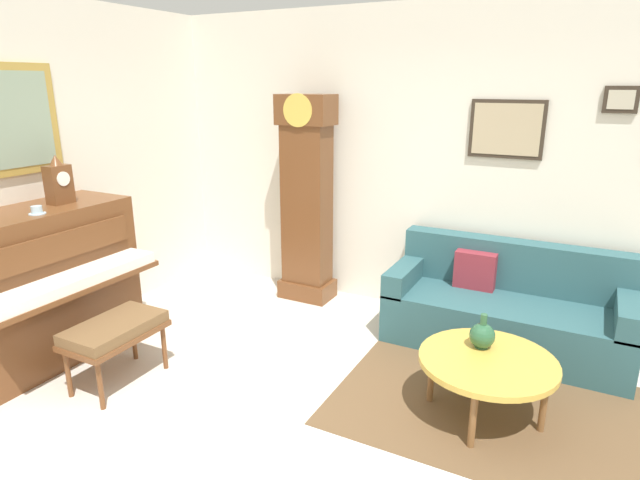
{
  "coord_description": "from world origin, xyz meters",
  "views": [
    {
      "loc": [
        1.45,
        -2.34,
        2.13
      ],
      "look_at": [
        -0.45,
        1.28,
        0.9
      ],
      "focal_mm": 29.64,
      "sensor_mm": 36.0,
      "label": 1
    }
  ],
  "objects_px": {
    "mantel_clock": "(59,182)",
    "green_jug": "(482,335)",
    "coffee_table": "(488,363)",
    "piano": "(42,286)",
    "grandfather_clock": "(307,205)",
    "teacup": "(37,211)",
    "piano_bench": "(115,332)",
    "couch": "(506,309)"
  },
  "relations": [
    {
      "from": "piano",
      "to": "piano_bench",
      "type": "height_order",
      "value": "piano"
    },
    {
      "from": "piano_bench",
      "to": "grandfather_clock",
      "type": "bearing_deg",
      "value": 77.93
    },
    {
      "from": "grandfather_clock",
      "to": "green_jug",
      "type": "distance_m",
      "value": 2.28
    },
    {
      "from": "piano_bench",
      "to": "teacup",
      "type": "relative_size",
      "value": 6.03
    },
    {
      "from": "grandfather_clock",
      "to": "green_jug",
      "type": "height_order",
      "value": "grandfather_clock"
    },
    {
      "from": "grandfather_clock",
      "to": "couch",
      "type": "height_order",
      "value": "grandfather_clock"
    },
    {
      "from": "mantel_clock",
      "to": "grandfather_clock",
      "type": "bearing_deg",
      "value": 55.78
    },
    {
      "from": "teacup",
      "to": "couch",
      "type": "bearing_deg",
      "value": 33.16
    },
    {
      "from": "grandfather_clock",
      "to": "mantel_clock",
      "type": "relative_size",
      "value": 5.34
    },
    {
      "from": "grandfather_clock",
      "to": "coffee_table",
      "type": "distance_m",
      "value": 2.43
    },
    {
      "from": "piano_bench",
      "to": "couch",
      "type": "height_order",
      "value": "couch"
    },
    {
      "from": "coffee_table",
      "to": "teacup",
      "type": "relative_size",
      "value": 7.59
    },
    {
      "from": "coffee_table",
      "to": "piano",
      "type": "bearing_deg",
      "value": -165.84
    },
    {
      "from": "teacup",
      "to": "coffee_table",
      "type": "bearing_deg",
      "value": 15.62
    },
    {
      "from": "grandfather_clock",
      "to": "mantel_clock",
      "type": "xyz_separation_m",
      "value": [
        -1.21,
        -1.78,
        0.42
      ]
    },
    {
      "from": "mantel_clock",
      "to": "teacup",
      "type": "height_order",
      "value": "mantel_clock"
    },
    {
      "from": "coffee_table",
      "to": "mantel_clock",
      "type": "distance_m",
      "value": 3.42
    },
    {
      "from": "piano",
      "to": "coffee_table",
      "type": "distance_m",
      "value": 3.34
    },
    {
      "from": "piano",
      "to": "grandfather_clock",
      "type": "relative_size",
      "value": 0.71
    },
    {
      "from": "grandfather_clock",
      "to": "coffee_table",
      "type": "bearing_deg",
      "value": -31.53
    },
    {
      "from": "couch",
      "to": "green_jug",
      "type": "height_order",
      "value": "couch"
    },
    {
      "from": "piano_bench",
      "to": "green_jug",
      "type": "relative_size",
      "value": 2.92
    },
    {
      "from": "teacup",
      "to": "green_jug",
      "type": "height_order",
      "value": "teacup"
    },
    {
      "from": "grandfather_clock",
      "to": "couch",
      "type": "bearing_deg",
      "value": -3.57
    },
    {
      "from": "piano_bench",
      "to": "mantel_clock",
      "type": "relative_size",
      "value": 1.84
    },
    {
      "from": "teacup",
      "to": "green_jug",
      "type": "bearing_deg",
      "value": 18.35
    },
    {
      "from": "mantel_clock",
      "to": "piano",
      "type": "bearing_deg",
      "value": -90.49
    },
    {
      "from": "couch",
      "to": "teacup",
      "type": "bearing_deg",
      "value": -146.84
    },
    {
      "from": "couch",
      "to": "coffee_table",
      "type": "distance_m",
      "value": 1.12
    },
    {
      "from": "piano",
      "to": "piano_bench",
      "type": "distance_m",
      "value": 0.8
    },
    {
      "from": "grandfather_clock",
      "to": "coffee_table",
      "type": "xyz_separation_m",
      "value": [
        2.02,
        -1.24,
        -0.57
      ]
    },
    {
      "from": "green_jug",
      "to": "mantel_clock",
      "type": "bearing_deg",
      "value": -167.84
    },
    {
      "from": "piano_bench",
      "to": "teacup",
      "type": "bearing_deg",
      "value": -176.53
    },
    {
      "from": "piano_bench",
      "to": "couch",
      "type": "bearing_deg",
      "value": 38.85
    },
    {
      "from": "couch",
      "to": "mantel_clock",
      "type": "bearing_deg",
      "value": -152.42
    },
    {
      "from": "grandfather_clock",
      "to": "green_jug",
      "type": "xyz_separation_m",
      "value": [
        1.95,
        -1.1,
        -0.46
      ]
    },
    {
      "from": "couch",
      "to": "piano",
      "type": "bearing_deg",
      "value": -148.73
    },
    {
      "from": "coffee_table",
      "to": "grandfather_clock",
      "type": "bearing_deg",
      "value": 148.47
    },
    {
      "from": "coffee_table",
      "to": "green_jug",
      "type": "height_order",
      "value": "green_jug"
    },
    {
      "from": "mantel_clock",
      "to": "green_jug",
      "type": "bearing_deg",
      "value": 12.16
    },
    {
      "from": "teacup",
      "to": "piano",
      "type": "bearing_deg",
      "value": 164.08
    },
    {
      "from": "piano",
      "to": "teacup",
      "type": "height_order",
      "value": "teacup"
    }
  ]
}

